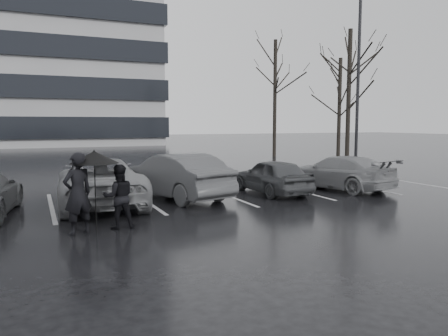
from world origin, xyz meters
name	(u,v)px	position (x,y,z in m)	size (l,w,h in m)	color
ground	(241,209)	(0.00, 0.00, 0.00)	(160.00, 160.00, 0.00)	black
car_main	(272,176)	(2.25, 2.11, 0.61)	(1.45, 3.60, 1.23)	black
car_west_a	(175,176)	(-1.17, 2.51, 0.74)	(1.57, 4.51, 1.49)	#2A2A2C
car_west_b	(100,181)	(-3.61, 2.28, 0.71)	(2.37, 5.14, 1.43)	#555558
car_east	(338,172)	(5.01, 1.95, 0.63)	(1.76, 4.33, 1.26)	#555558
pedestrian_left	(78,194)	(-4.56, -1.14, 0.92)	(0.67, 0.44, 1.83)	black
pedestrian_right	(119,197)	(-3.63, -0.93, 0.75)	(0.73, 0.57, 1.51)	black
umbrella	(94,157)	(-4.16, -0.96, 1.70)	(1.10, 1.10, 1.87)	black
lamp_post	(358,88)	(10.44, 7.38, 4.29)	(0.51, 0.51, 9.38)	#939396
stall_stripes	(186,197)	(-0.80, 2.50, 0.00)	(19.72, 5.00, 0.00)	#A8A8AB
tree_east	(349,97)	(12.00, 10.00, 4.00)	(0.26, 0.26, 8.00)	black
tree_ne	(339,108)	(14.50, 14.00, 3.50)	(0.26, 0.26, 7.00)	black
tree_north	(275,99)	(11.00, 17.00, 4.25)	(0.26, 0.26, 8.50)	black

